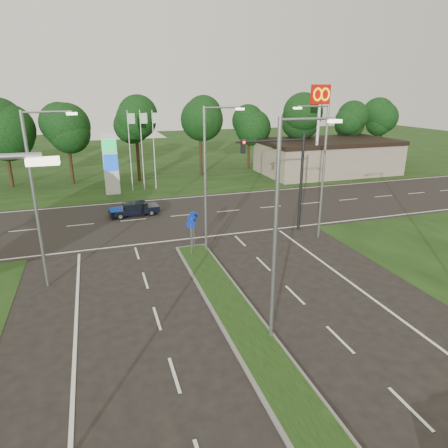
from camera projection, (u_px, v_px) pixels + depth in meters
name	position (u px, v px, depth m)	size (l,w,h in m)	color
verge_far	(132.00, 158.00, 60.62)	(160.00, 50.00, 0.02)	black
cross_road	(171.00, 217.00, 32.71)	(160.00, 12.00, 0.02)	black
median_kerb	(273.00, 371.00, 14.68)	(2.00, 26.00, 0.12)	slate
commercial_building	(327.00, 157.00, 49.35)	(16.00, 9.00, 4.00)	gray
streetlight_median_near	(280.00, 223.00, 15.17)	(2.53, 0.22, 9.00)	gray
streetlight_median_far	(208.00, 173.00, 24.18)	(2.53, 0.22, 9.00)	gray
streetlight_left_far	(38.00, 193.00, 19.64)	(2.53, 0.22, 9.00)	gray
streetlight_right_far	(321.00, 166.00, 26.47)	(2.53, 0.22, 9.00)	gray
traffic_signal	(285.00, 168.00, 27.93)	(5.10, 0.42, 7.00)	black
median_signs	(192.00, 225.00, 25.32)	(1.16, 1.76, 2.38)	gray
gas_pylon	(113.00, 162.00, 38.72)	(5.80, 1.26, 8.00)	silver
mcdonalds_sign	(320.00, 108.00, 42.63)	(2.20, 0.47, 10.40)	silver
treeline_far	(142.00, 118.00, 44.90)	(6.00, 6.00, 9.90)	black
navy_sedan	(134.00, 209.00, 32.84)	(4.06, 1.95, 1.08)	black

